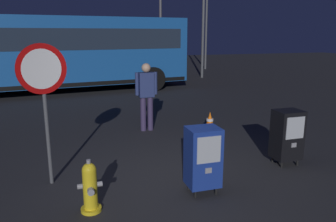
# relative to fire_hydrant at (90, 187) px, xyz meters

# --- Properties ---
(ground_plane) EXTENTS (60.00, 60.00, 0.00)m
(ground_plane) POSITION_rel_fire_hydrant_xyz_m (1.34, 0.53, -0.35)
(ground_plane) COLOR #262628
(fire_hydrant) EXTENTS (0.33, 0.32, 0.75)m
(fire_hydrant) POSITION_rel_fire_hydrant_xyz_m (0.00, 0.00, 0.00)
(fire_hydrant) COLOR yellow
(fire_hydrant) RESTS_ON ground_plane
(newspaper_box_primary) EXTENTS (0.48, 0.42, 1.02)m
(newspaper_box_primary) POSITION_rel_fire_hydrant_xyz_m (3.57, 0.64, 0.22)
(newspaper_box_primary) COLOR black
(newspaper_box_primary) RESTS_ON ground_plane
(newspaper_box_secondary) EXTENTS (0.48, 0.42, 1.02)m
(newspaper_box_secondary) POSITION_rel_fire_hydrant_xyz_m (1.67, 0.06, 0.22)
(newspaper_box_secondary) COLOR black
(newspaper_box_secondary) RESTS_ON ground_plane
(stop_sign) EXTENTS (0.71, 0.31, 2.23)m
(stop_sign) POSITION_rel_fire_hydrant_xyz_m (-0.54, 1.07, 1.25)
(stop_sign) COLOR #4C4F54
(stop_sign) RESTS_ON ground_plane
(pedestrian) EXTENTS (0.55, 0.22, 1.67)m
(pedestrian) POSITION_rel_fire_hydrant_xyz_m (1.65, 3.53, 0.60)
(pedestrian) COLOR #382D51
(pedestrian) RESTS_ON ground_plane
(traffic_cone) EXTENTS (0.36, 0.36, 0.53)m
(traffic_cone) POSITION_rel_fire_hydrant_xyz_m (3.05, 2.85, -0.09)
(traffic_cone) COLOR black
(traffic_cone) RESTS_ON ground_plane
(bus_near) EXTENTS (10.71, 3.70, 3.00)m
(bus_near) POSITION_rel_fire_hydrant_xyz_m (-0.50, 9.96, 1.36)
(bus_near) COLOR #19519E
(bus_near) RESTS_ON ground_plane
(bus_far) EXTENTS (10.70, 3.59, 3.00)m
(bus_far) POSITION_rel_fire_hydrant_xyz_m (-0.12, 13.54, 1.36)
(bus_far) COLOR red
(bus_far) RESTS_ON ground_plane
(street_light_near_left) EXTENTS (0.32, 0.32, 6.38)m
(street_light_near_left) POSITION_rel_fire_hydrant_xyz_m (5.11, 14.29, 3.39)
(street_light_near_left) COLOR #4C4F54
(street_light_near_left) RESTS_ON ground_plane
(street_light_far_right) EXTENTS (0.32, 0.32, 6.73)m
(street_light_far_right) POSITION_rel_fire_hydrant_xyz_m (8.91, 16.52, 3.57)
(street_light_far_right) COLOR #4C4F54
(street_light_far_right) RESTS_ON ground_plane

